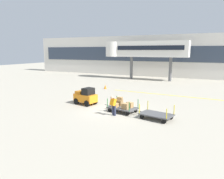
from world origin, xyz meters
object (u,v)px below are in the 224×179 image
Objects in this scene: baggage_cart_lead at (122,106)px; baggage_cart_middle at (156,115)px; baggage_tug at (86,96)px; baggage_handler at (113,105)px; safety_cone_near at (105,87)px.

baggage_cart_middle is (2.96, -0.62, -0.17)m from baggage_cart_lead.
baggage_tug is 0.74× the size of baggage_cart_lead.
safety_cone_near is (-6.07, 10.16, -0.59)m from baggage_handler.
baggage_cart_middle is 1.97× the size of baggage_handler.
baggage_cart_middle is at bearing -45.95° from safety_cone_near.
baggage_cart_lead is (4.05, -0.83, -0.24)m from baggage_tug.
baggage_tug is 1.46× the size of baggage_handler.
baggage_handler is (3.82, -2.04, 0.11)m from baggage_tug.
baggage_handler reaches higher than baggage_cart_lead.
baggage_tug is 4.14m from baggage_cart_lead.
safety_cone_near is at bearing 125.13° from baggage_cart_lead.
safety_cone_near is at bearing 105.46° from baggage_tug.
safety_cone_near is (-6.29, 8.94, -0.24)m from baggage_cart_lead.
baggage_tug is at bearing 151.92° from baggage_handler.
baggage_tug reaches higher than baggage_handler.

